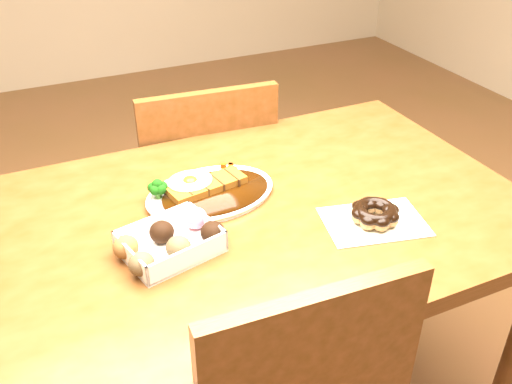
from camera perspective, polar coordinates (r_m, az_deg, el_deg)
name	(u,v)px	position (r m, az deg, el deg)	size (l,w,h in m)	color
table	(259,244)	(1.33, 0.30, -5.23)	(1.20, 0.80, 0.75)	#4E2D0F
chair_far	(203,192)	(1.85, -5.37, 0.05)	(0.45, 0.45, 0.87)	#4E2D0F
katsu_curry_plate	(208,190)	(1.31, -4.85, 0.15)	(0.32, 0.24, 0.06)	white
donut_box	(170,241)	(1.14, -8.58, -4.85)	(0.22, 0.18, 0.05)	white
pon_de_ring	(375,214)	(1.24, 11.81, -2.18)	(0.24, 0.19, 0.04)	silver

